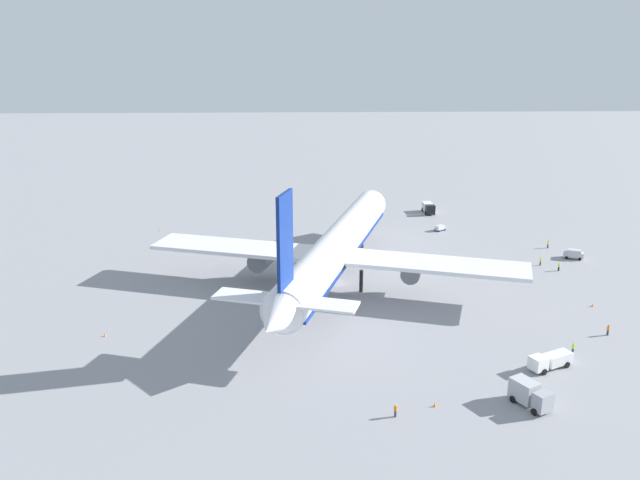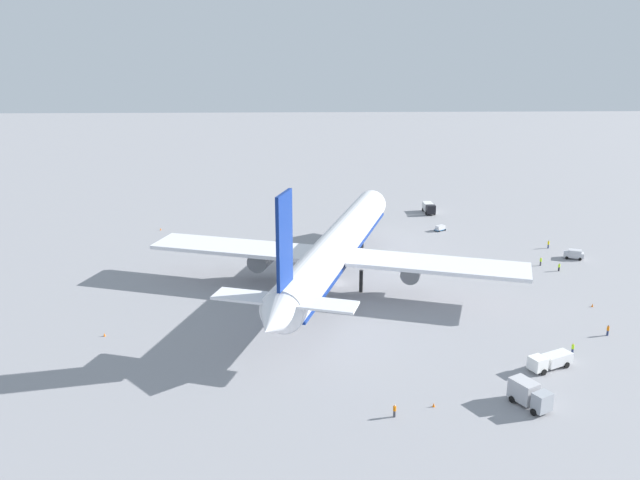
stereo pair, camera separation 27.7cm
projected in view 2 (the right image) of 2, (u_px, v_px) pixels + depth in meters
The scene contains 17 objects.
ground_plane at pixel (337, 283), 126.90m from camera, with size 600.00×600.00×0.00m, color gray.
airliner at pixel (335, 248), 123.57m from camera, with size 76.79×69.50×24.63m.
service_truck_0 at pixel (550, 361), 93.84m from camera, with size 4.94×7.17×2.32m.
service_truck_1 at pixel (429, 208), 176.92m from camera, with size 6.28×2.83×2.64m.
service_truck_2 at pixel (529, 394), 84.17m from camera, with size 5.99×4.72×3.15m.
service_van at pixel (574, 254), 140.53m from camera, with size 3.16×4.40×1.97m.
baggage_cart_0 at pixel (440, 228), 160.89m from camera, with size 2.73×3.20×1.31m.
ground_worker_0 at pixel (395, 411), 81.97m from camera, with size 0.56×0.56×1.72m.
ground_worker_1 at pixel (559, 267), 133.17m from camera, with size 0.55×0.55×1.64m.
ground_worker_2 at pixel (608, 330), 104.35m from camera, with size 0.54×0.54×1.77m.
ground_worker_3 at pixel (541, 261), 136.30m from camera, with size 0.57×0.57×1.78m.
ground_worker_4 at pixel (548, 244), 147.52m from camera, with size 0.56×0.56×1.78m.
ground_worker_5 at pixel (573, 349), 98.25m from camera, with size 0.41×0.41×1.75m.
traffic_cone_0 at pixel (592, 305), 115.66m from camera, with size 0.36×0.36×0.55m, color orange.
traffic_cone_1 at pixel (104, 335), 104.27m from camera, with size 0.36×0.36×0.55m, color orange.
traffic_cone_2 at pixel (434, 405), 84.38m from camera, with size 0.36×0.36×0.55m, color orange.
traffic_cone_3 at pixel (161, 229), 161.43m from camera, with size 0.36×0.36×0.55m, color orange.
Camera 2 is at (-118.74, 6.97, 45.09)m, focal length 37.28 mm.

